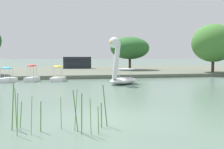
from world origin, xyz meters
TOP-DOWN VIEW (x-y plane):
  - ground_plane at (0.00, 0.00)m, footprint 495.27×495.27m
  - shore_bank_far at (0.00, 31.15)m, footprint 111.77×26.99m
  - swan_boat at (3.47, 11.71)m, footprint 3.39×3.20m
  - pedal_boat_yellow at (-1.72, 15.94)m, footprint 1.55×2.37m
  - pedal_boat_red at (-4.14, 16.09)m, footprint 1.38×2.01m
  - pedal_boat_cyan at (-6.35, 15.83)m, footprint 1.68×2.30m
  - tree_sapling_by_fence at (8.78, 27.90)m, footprint 8.03×7.86m
  - tree_broadleaf_left at (17.34, 19.91)m, footprint 6.38×6.34m
  - parked_van at (1.44, 33.87)m, footprint 4.59×1.98m
  - reed_clump_foreground at (-1.71, -1.39)m, footprint 3.13×1.37m

SIDE VIEW (x-z plane):
  - ground_plane at x=0.00m, z-range 0.00..0.00m
  - shore_bank_far at x=0.00m, z-range 0.00..0.39m
  - pedal_boat_cyan at x=-6.35m, z-range -0.31..1.08m
  - pedal_boat_yellow at x=-1.72m, z-range -0.32..1.18m
  - pedal_boat_red at x=-4.14m, z-range -0.37..1.24m
  - reed_clump_foreground at x=-1.71m, z-range -0.14..1.37m
  - swan_boat at x=3.47m, z-range -0.85..3.09m
  - parked_van at x=1.44m, z-range 0.47..2.38m
  - tree_sapling_by_fence at x=8.78m, z-range 1.17..6.03m
  - tree_broadleaf_left at x=17.34m, z-range 1.03..7.03m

